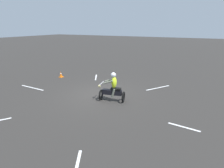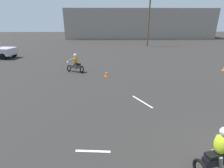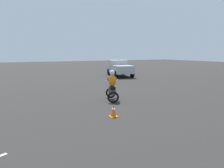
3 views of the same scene
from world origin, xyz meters
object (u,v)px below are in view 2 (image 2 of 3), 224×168
object	(u,v)px
motorcycle_rider_background	(75,64)
utility_pole_far	(149,16)
motorcycle_rider_foreground	(220,154)
traffic_cone_near_left	(107,74)
traffic_cone_mid_left	(224,69)

from	to	relation	value
motorcycle_rider_background	utility_pole_far	xyz separation A→B (m)	(9.68, 15.03, 4.08)
motorcycle_rider_foreground	motorcycle_rider_background	distance (m)	12.63
motorcycle_rider_background	traffic_cone_near_left	distance (m)	3.09
motorcycle_rider_background	traffic_cone_mid_left	world-z (taller)	motorcycle_rider_background
motorcycle_rider_background	traffic_cone_mid_left	size ratio (longest dim) A/B	5.19
utility_pole_far	traffic_cone_mid_left	bearing A→B (deg)	-75.73
motorcycle_rider_foreground	traffic_cone_mid_left	size ratio (longest dim) A/B	5.19
traffic_cone_near_left	motorcycle_rider_background	bearing A→B (deg)	154.19
traffic_cone_mid_left	utility_pole_far	world-z (taller)	utility_pole_far
motorcycle_rider_foreground	traffic_cone_mid_left	bearing A→B (deg)	133.78
traffic_cone_mid_left	utility_pole_far	xyz separation A→B (m)	(-3.81, 14.99, 4.65)
motorcycle_rider_foreground	traffic_cone_near_left	distance (m)	10.30
traffic_cone_near_left	utility_pole_far	distance (m)	18.35
motorcycle_rider_foreground	motorcycle_rider_background	bearing A→B (deg)	-163.58
traffic_cone_mid_left	utility_pole_far	size ratio (longest dim) A/B	0.03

